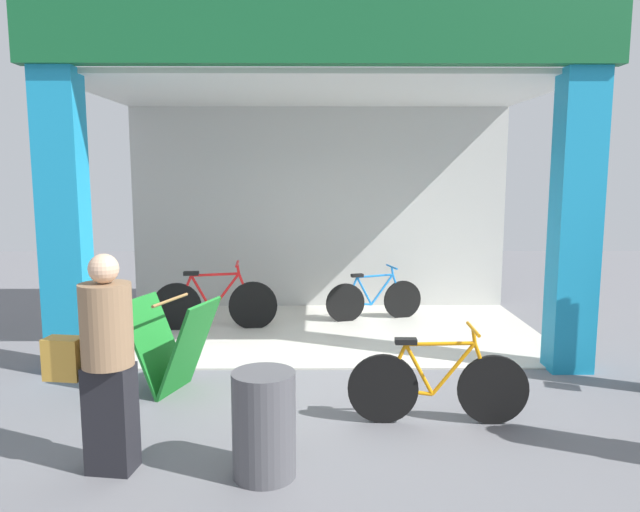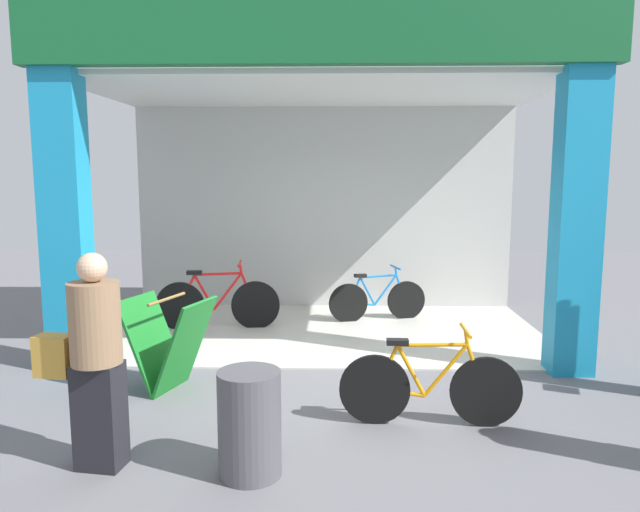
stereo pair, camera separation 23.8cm
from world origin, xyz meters
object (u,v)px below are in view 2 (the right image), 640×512
at_px(bicycle_inside_1, 217,303).
at_px(sandwich_board_sign, 169,344).
at_px(bicycle_parked_0, 429,387).
at_px(pedestrian_1, 94,358).
at_px(bicycle_inside_0, 377,300).
at_px(trash_bin, 250,423).

distance_m(bicycle_inside_1, sandwich_board_sign, 2.29).
height_order(bicycle_parked_0, pedestrian_1, pedestrian_1).
bearing_deg(bicycle_inside_0, bicycle_parked_0, -86.83).
height_order(bicycle_inside_0, trash_bin, bicycle_inside_0).
bearing_deg(bicycle_parked_0, trash_bin, -147.87).
relative_size(bicycle_inside_1, sandwich_board_sign, 1.80).
relative_size(bicycle_parked_0, pedestrian_1, 0.97).
distance_m(bicycle_parked_0, trash_bin, 1.66).
distance_m(sandwich_board_sign, trash_bin, 1.96).
height_order(sandwich_board_sign, trash_bin, sandwich_board_sign).
bearing_deg(pedestrian_1, bicycle_inside_0, 61.82).
height_order(bicycle_inside_1, sandwich_board_sign, sandwich_board_sign).
relative_size(bicycle_inside_0, bicycle_parked_0, 0.91).
xyz_separation_m(bicycle_inside_1, trash_bin, (1.01, -3.95, 0.01)).
distance_m(bicycle_inside_0, bicycle_inside_1, 2.28).
bearing_deg(pedestrian_1, bicycle_parked_0, 17.35).
bearing_deg(bicycle_inside_1, trash_bin, -75.59).
bearing_deg(bicycle_inside_0, pedestrian_1, -118.18).
distance_m(bicycle_inside_1, trash_bin, 4.07).
height_order(pedestrian_1, trash_bin, pedestrian_1).
bearing_deg(trash_bin, bicycle_inside_1, 104.41).
height_order(bicycle_inside_0, bicycle_inside_1, bicycle_inside_1).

